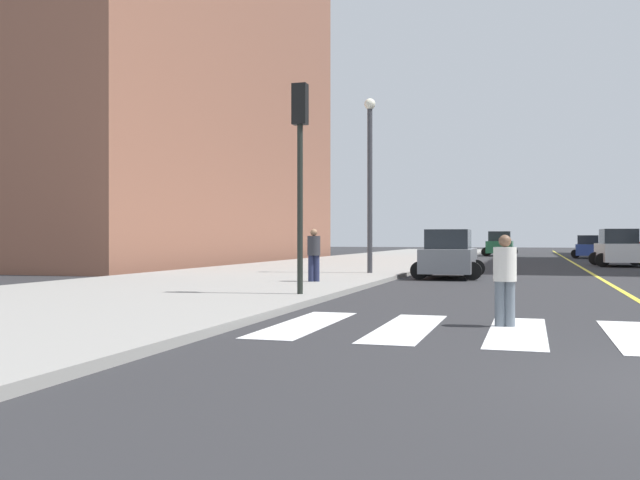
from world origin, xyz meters
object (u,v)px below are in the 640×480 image
car_red_fourth (626,245)px  street_lamp (370,169)px  pedestrian_walking_west (314,252)px  car_blue_nearest (588,247)px  car_gray_third (449,255)px  traffic_light_far_corner (300,147)px  car_white_second (619,249)px  pedestrian_crossing (505,276)px  car_green_fifth (500,245)px

car_red_fourth → street_lamp: bearing=70.0°
pedestrian_walking_west → street_lamp: size_ratio=0.24×
car_blue_nearest → street_lamp: size_ratio=0.57×
car_gray_third → traffic_light_far_corner: traffic_light_far_corner is taller
car_white_second → pedestrian_crossing: car_white_second is taller
car_gray_third → street_lamp: 4.59m
car_gray_third → car_red_fourth: bearing=73.3°
car_white_second → car_red_fourth: size_ratio=1.03×
car_blue_nearest → car_green_fifth: 7.95m
car_green_fifth → pedestrian_crossing: size_ratio=2.94×
car_white_second → car_red_fourth: car_white_second is taller
car_gray_third → car_red_fourth: (10.71, 37.88, 0.07)m
street_lamp → car_red_fourth: bearing=69.9°
car_gray_third → pedestrian_crossing: bearing=-81.0°
car_gray_third → car_green_fifth: car_green_fifth is taller
car_red_fourth → traffic_light_far_corner: size_ratio=0.86×
car_gray_third → traffic_light_far_corner: (-2.45, -10.56, 2.89)m
car_blue_nearest → car_white_second: bearing=94.2°
car_gray_third → pedestrian_walking_west: bearing=-122.8°
car_blue_nearest → car_red_fourth: 8.49m
traffic_light_far_corner → pedestrian_walking_west: (-1.13, 4.81, -2.69)m
car_red_fourth → car_white_second: bearing=82.6°
car_white_second → pedestrian_walking_west: bearing=58.5°
pedestrian_walking_west → street_lamp: (0.48, 5.93, 3.17)m
car_white_second → pedestrian_walking_west: (-11.12, -19.90, 0.12)m
car_gray_third → car_green_fifth: bearing=88.3°
pedestrian_walking_west → street_lamp: 6.74m
car_white_second → car_blue_nearest: bearing=-90.8°
car_green_fifth → pedestrian_walking_west: size_ratio=2.79×
car_white_second → traffic_light_far_corner: 26.80m
traffic_light_far_corner → car_red_fourth: bearing=74.8°
pedestrian_crossing → car_green_fifth: bearing=-94.1°
car_green_fifth → pedestrian_walking_west: (-4.04, -40.29, 0.10)m
car_red_fourth → pedestrian_crossing: 53.05m
car_white_second → street_lamp: bearing=50.4°
car_red_fourth → pedestrian_crossing: size_ratio=2.82×
car_green_fifth → street_lamp: street_lamp is taller
car_gray_third → car_blue_nearest: bearing=75.8°
pedestrian_walking_west → car_gray_third: bearing=-144.6°
pedestrian_crossing → car_gray_third: bearing=-86.5°
car_red_fourth → pedestrian_walking_west: bearing=72.0°
car_gray_third → car_red_fourth: car_red_fourth is taller
car_white_second → car_gray_third: 16.04m
car_white_second → car_gray_third: car_white_second is taller
pedestrian_crossing → street_lamp: bearing=-75.5°
street_lamp → car_white_second: bearing=52.7°
car_blue_nearest → pedestrian_crossing: bearing=86.9°
car_red_fourth → car_blue_nearest: bearing=65.1°
car_red_fourth → pedestrian_crossing: bearing=81.3°
car_gray_third → street_lamp: bearing=175.7°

